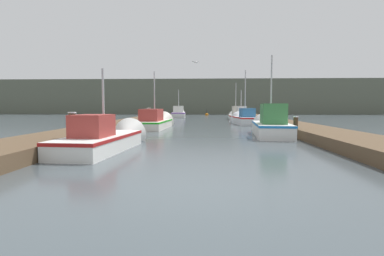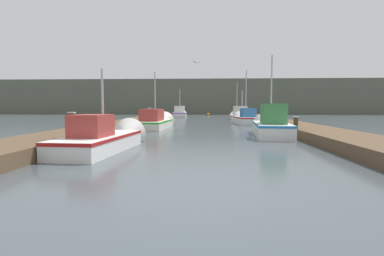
{
  "view_description": "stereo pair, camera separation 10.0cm",
  "coord_description": "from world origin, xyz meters",
  "px_view_note": "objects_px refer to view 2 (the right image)",
  "views": [
    {
      "loc": [
        0.15,
        -5.51,
        1.58
      ],
      "look_at": [
        -0.55,
        9.79,
        0.43
      ],
      "focal_mm": 28.0,
      "sensor_mm": 36.0,
      "label": 1
    },
    {
      "loc": [
        0.25,
        -5.51,
        1.58
      ],
      "look_at": [
        -0.55,
        9.79,
        0.43
      ],
      "focal_mm": 28.0,
      "sensor_mm": 36.0,
      "label": 2
    }
  ],
  "objects_px": {
    "fishing_boat_3": "(245,119)",
    "mooring_piling_1": "(296,127)",
    "seagull_lead": "(197,62)",
    "fishing_boat_0": "(107,138)",
    "mooring_piling_0": "(150,117)",
    "fishing_boat_1": "(270,125)",
    "mooring_piling_2": "(72,131)",
    "fishing_boat_2": "(156,122)",
    "channel_buoy": "(208,114)",
    "fishing_boat_5": "(237,115)",
    "fishing_boat_6": "(180,114)",
    "fishing_boat_4": "(242,117)"
  },
  "relations": [
    {
      "from": "fishing_boat_1",
      "to": "channel_buoy",
      "type": "bearing_deg",
      "value": 101.12
    },
    {
      "from": "fishing_boat_5",
      "to": "mooring_piling_2",
      "type": "height_order",
      "value": "fishing_boat_5"
    },
    {
      "from": "fishing_boat_6",
      "to": "mooring_piling_0",
      "type": "distance_m",
      "value": 17.18
    },
    {
      "from": "fishing_boat_3",
      "to": "fishing_boat_6",
      "type": "height_order",
      "value": "fishing_boat_3"
    },
    {
      "from": "fishing_boat_2",
      "to": "mooring_piling_1",
      "type": "xyz_separation_m",
      "value": [
        7.92,
        -6.28,
        0.1
      ]
    },
    {
      "from": "mooring_piling_1",
      "to": "channel_buoy",
      "type": "relative_size",
      "value": 1.03
    },
    {
      "from": "mooring_piling_0",
      "to": "mooring_piling_2",
      "type": "relative_size",
      "value": 1.04
    },
    {
      "from": "fishing_boat_5",
      "to": "mooring_piling_1",
      "type": "bearing_deg",
      "value": -85.53
    },
    {
      "from": "fishing_boat_3",
      "to": "mooring_piling_1",
      "type": "relative_size",
      "value": 4.77
    },
    {
      "from": "fishing_boat_3",
      "to": "fishing_boat_6",
      "type": "distance_m",
      "value": 16.74
    },
    {
      "from": "fishing_boat_1",
      "to": "fishing_boat_4",
      "type": "distance_m",
      "value": 14.42
    },
    {
      "from": "fishing_boat_4",
      "to": "channel_buoy",
      "type": "relative_size",
      "value": 6.18
    },
    {
      "from": "fishing_boat_3",
      "to": "fishing_boat_4",
      "type": "height_order",
      "value": "fishing_boat_3"
    },
    {
      "from": "fishing_boat_0",
      "to": "channel_buoy",
      "type": "distance_m",
      "value": 37.34
    },
    {
      "from": "fishing_boat_4",
      "to": "fishing_boat_5",
      "type": "bearing_deg",
      "value": 94.45
    },
    {
      "from": "fishing_boat_2",
      "to": "fishing_boat_5",
      "type": "height_order",
      "value": "fishing_boat_5"
    },
    {
      "from": "fishing_boat_0",
      "to": "mooring_piling_0",
      "type": "height_order",
      "value": "fishing_boat_0"
    },
    {
      "from": "mooring_piling_2",
      "to": "seagull_lead",
      "type": "height_order",
      "value": "seagull_lead"
    },
    {
      "from": "mooring_piling_2",
      "to": "channel_buoy",
      "type": "xyz_separation_m",
      "value": [
        4.85,
        37.61,
        -0.53
      ]
    },
    {
      "from": "seagull_lead",
      "to": "fishing_boat_4",
      "type": "bearing_deg",
      "value": 42.99
    },
    {
      "from": "fishing_boat_6",
      "to": "fishing_boat_1",
      "type": "bearing_deg",
      "value": -76.9
    },
    {
      "from": "fishing_boat_2",
      "to": "channel_buoy",
      "type": "xyz_separation_m",
      "value": [
        3.72,
        26.82,
        -0.28
      ]
    },
    {
      "from": "fishing_boat_2",
      "to": "channel_buoy",
      "type": "distance_m",
      "value": 27.08
    },
    {
      "from": "fishing_boat_5",
      "to": "seagull_lead",
      "type": "height_order",
      "value": "seagull_lead"
    },
    {
      "from": "fishing_boat_6",
      "to": "seagull_lead",
      "type": "relative_size",
      "value": 10.48
    },
    {
      "from": "fishing_boat_2",
      "to": "channel_buoy",
      "type": "height_order",
      "value": "fishing_boat_2"
    },
    {
      "from": "fishing_boat_2",
      "to": "fishing_boat_4",
      "type": "relative_size",
      "value": 0.99
    },
    {
      "from": "fishing_boat_1",
      "to": "fishing_boat_2",
      "type": "distance_m",
      "value": 8.55
    },
    {
      "from": "fishing_boat_3",
      "to": "mooring_piling_1",
      "type": "height_order",
      "value": "fishing_boat_3"
    },
    {
      "from": "mooring_piling_0",
      "to": "channel_buoy",
      "type": "bearing_deg",
      "value": 79.02
    },
    {
      "from": "fishing_boat_2",
      "to": "fishing_boat_5",
      "type": "xyz_separation_m",
      "value": [
        7.02,
        14.12,
        -0.0
      ]
    },
    {
      "from": "fishing_boat_5",
      "to": "mooring_piling_0",
      "type": "distance_m",
      "value": 14.06
    },
    {
      "from": "fishing_boat_3",
      "to": "seagull_lead",
      "type": "relative_size",
      "value": 9.06
    },
    {
      "from": "fishing_boat_1",
      "to": "fishing_boat_3",
      "type": "bearing_deg",
      "value": 96.26
    },
    {
      "from": "fishing_boat_4",
      "to": "channel_buoy",
      "type": "bearing_deg",
      "value": 104.49
    },
    {
      "from": "fishing_boat_6",
      "to": "mooring_piling_0",
      "type": "height_order",
      "value": "fishing_boat_6"
    },
    {
      "from": "fishing_boat_3",
      "to": "fishing_boat_4",
      "type": "distance_m",
      "value": 4.99
    },
    {
      "from": "mooring_piling_0",
      "to": "seagull_lead",
      "type": "relative_size",
      "value": 2.52
    },
    {
      "from": "fishing_boat_5",
      "to": "mooring_piling_1",
      "type": "relative_size",
      "value": 5.92
    },
    {
      "from": "mooring_piling_2",
      "to": "fishing_boat_1",
      "type": "bearing_deg",
      "value": 35.77
    },
    {
      "from": "fishing_boat_2",
      "to": "fishing_boat_3",
      "type": "distance_m",
      "value": 8.16
    },
    {
      "from": "fishing_boat_1",
      "to": "fishing_boat_2",
      "type": "relative_size",
      "value": 0.94
    },
    {
      "from": "fishing_boat_6",
      "to": "fishing_boat_4",
      "type": "bearing_deg",
      "value": -57.78
    },
    {
      "from": "mooring_piling_0",
      "to": "fishing_boat_4",
      "type": "bearing_deg",
      "value": 40.5
    },
    {
      "from": "fishing_boat_4",
      "to": "fishing_boat_6",
      "type": "height_order",
      "value": "fishing_boat_6"
    },
    {
      "from": "fishing_boat_0",
      "to": "fishing_boat_5",
      "type": "relative_size",
      "value": 0.88
    },
    {
      "from": "fishing_boat_4",
      "to": "mooring_piling_0",
      "type": "height_order",
      "value": "fishing_boat_4"
    },
    {
      "from": "fishing_boat_2",
      "to": "mooring_piling_2",
      "type": "height_order",
      "value": "fishing_boat_2"
    },
    {
      "from": "fishing_boat_0",
      "to": "seagull_lead",
      "type": "height_order",
      "value": "seagull_lead"
    },
    {
      "from": "mooring_piling_0",
      "to": "seagull_lead",
      "type": "height_order",
      "value": "seagull_lead"
    }
  ]
}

